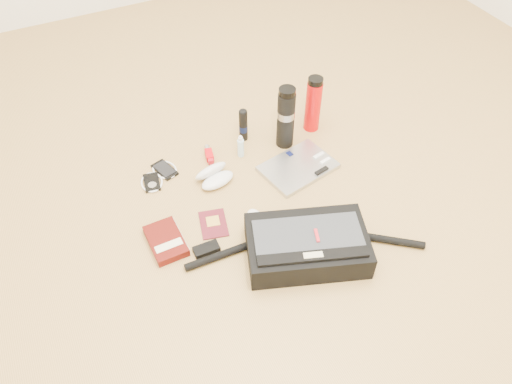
# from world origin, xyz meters

# --- Properties ---
(ground) EXTENTS (4.00, 4.00, 0.00)m
(ground) POSITION_xyz_m (0.00, 0.00, 0.00)
(ground) COLOR #AA8346
(ground) RESTS_ON ground
(messenger_bag) EXTENTS (0.86, 0.41, 0.13)m
(messenger_bag) POSITION_xyz_m (0.03, -0.21, 0.06)
(messenger_bag) COLOR black
(messenger_bag) RESTS_ON ground
(laptop) EXTENTS (0.34, 0.27, 0.03)m
(laptop) POSITION_xyz_m (0.24, 0.21, 0.01)
(laptop) COLOR #AAAAAC
(laptop) RESTS_ON ground
(book) EXTENTS (0.13, 0.19, 0.03)m
(book) POSITION_xyz_m (-0.42, 0.07, 0.02)
(book) COLOR #460B07
(book) RESTS_ON ground
(passport) EXTENTS (0.13, 0.16, 0.01)m
(passport) POSITION_xyz_m (-0.22, 0.08, 0.00)
(passport) COLOR #4F111A
(passport) RESTS_ON ground
(mouse) EXTENTS (0.07, 0.11, 0.03)m
(mouse) POSITION_xyz_m (-0.06, 0.02, 0.02)
(mouse) COLOR silver
(mouse) RESTS_ON ground
(sunglasses_case) EXTENTS (0.18, 0.16, 0.09)m
(sunglasses_case) POSITION_xyz_m (-0.12, 0.30, 0.03)
(sunglasses_case) COLOR silver
(sunglasses_case) RESTS_ON ground
(ipod) EXTENTS (0.11, 0.12, 0.01)m
(ipod) POSITION_xyz_m (-0.37, 0.40, 0.01)
(ipod) COLOR black
(ipod) RESTS_ON ground
(phone) EXTENTS (0.12, 0.14, 0.01)m
(phone) POSITION_xyz_m (-0.29, 0.45, 0.01)
(phone) COLOR black
(phone) RESTS_ON ground
(inhaler) EXTENTS (0.05, 0.11, 0.03)m
(inhaler) POSITION_xyz_m (-0.09, 0.45, 0.01)
(inhaler) COLOR red
(inhaler) RESTS_ON ground
(spray_bottle) EXTENTS (0.04, 0.04, 0.11)m
(spray_bottle) POSITION_xyz_m (0.05, 0.40, 0.05)
(spray_bottle) COLOR #B3DDF0
(spray_bottle) RESTS_ON ground
(aerosol_can) EXTENTS (0.05, 0.05, 0.17)m
(aerosol_can) POSITION_xyz_m (0.11, 0.49, 0.08)
(aerosol_can) COLOR black
(aerosol_can) RESTS_ON ground
(thermos_black) EXTENTS (0.08, 0.08, 0.30)m
(thermos_black) POSITION_xyz_m (0.26, 0.38, 0.15)
(thermos_black) COLOR black
(thermos_black) RESTS_ON ground
(thermos_red) EXTENTS (0.09, 0.09, 0.28)m
(thermos_red) POSITION_xyz_m (0.43, 0.43, 0.14)
(thermos_red) COLOR red
(thermos_red) RESTS_ON ground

